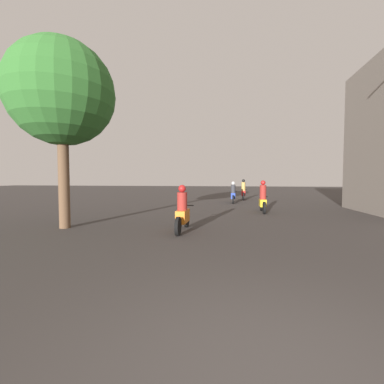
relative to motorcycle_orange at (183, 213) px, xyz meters
The scene contains 5 objects.
motorcycle_orange is the anchor object (origin of this frame).
motorcycle_yellow 6.14m from the motorcycle_orange, 60.09° to the left, with size 0.60×1.92×1.63m.
motorcycle_blue 10.48m from the motorcycle_orange, 81.51° to the left, with size 0.60×1.87×1.52m.
motorcycle_red 13.46m from the motorcycle_orange, 79.92° to the left, with size 0.60×1.92×1.68m.
street_tree 5.71m from the motorcycle_orange, behind, with size 3.50×3.50×6.33m.
Camera 1 is at (-0.36, -1.95, 1.68)m, focal length 24.00 mm.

